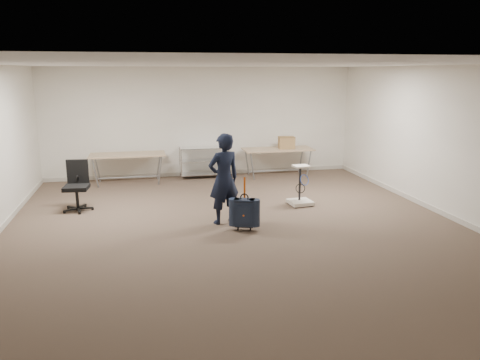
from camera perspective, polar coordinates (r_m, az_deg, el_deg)
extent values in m
plane|color=#47392B|center=(8.17, -0.31, -6.07)|extent=(9.00, 9.00, 0.00)
plane|color=silver|center=(12.22, -4.69, 7.04)|extent=(8.00, 0.00, 8.00)
plane|color=silver|center=(3.67, 14.37, -7.82)|extent=(8.00, 0.00, 8.00)
plane|color=silver|center=(9.48, 24.14, 4.18)|extent=(0.00, 9.00, 9.00)
plane|color=white|center=(7.72, -0.34, 13.97)|extent=(8.00, 8.00, 0.00)
cube|color=beige|center=(12.43, -4.56, 0.84)|extent=(8.00, 0.02, 0.10)
cube|color=beige|center=(9.75, 23.36, -3.67)|extent=(0.02, 9.00, 0.10)
cube|color=tan|center=(11.68, -13.56, 3.03)|extent=(1.80, 0.75, 0.03)
cylinder|color=gray|center=(11.78, -13.41, 0.33)|extent=(1.50, 0.02, 0.02)
cylinder|color=gray|center=(11.49, -17.22, 0.79)|extent=(0.13, 0.04, 0.69)
cylinder|color=gray|center=(11.45, -9.74, 1.15)|extent=(0.13, 0.04, 0.69)
cylinder|color=gray|center=(12.08, -16.99, 1.38)|extent=(0.13, 0.04, 0.69)
cylinder|color=gray|center=(12.04, -9.87, 1.73)|extent=(0.13, 0.04, 0.69)
cube|color=tan|center=(12.18, 4.64, 3.76)|extent=(1.80, 0.75, 0.03)
cylinder|color=gray|center=(12.28, 4.59, 1.17)|extent=(1.50, 0.02, 0.02)
cylinder|color=gray|center=(11.77, 1.52, 1.66)|extent=(0.13, 0.04, 0.69)
cylinder|color=gray|center=(12.20, 8.39, 1.93)|extent=(0.13, 0.04, 0.69)
cylinder|color=gray|center=(12.34, 0.86, 2.20)|extent=(0.13, 0.04, 0.69)
cylinder|color=gray|center=(12.75, 7.45, 2.45)|extent=(0.13, 0.04, 0.69)
cylinder|color=silver|center=(11.79, -7.15, 1.85)|extent=(0.02, 0.02, 0.80)
cylinder|color=silver|center=(11.95, -1.41, 2.10)|extent=(0.02, 0.02, 0.80)
cylinder|color=silver|center=(12.23, -7.34, 2.25)|extent=(0.02, 0.02, 0.80)
cylinder|color=silver|center=(12.39, -1.80, 2.48)|extent=(0.02, 0.02, 0.80)
cube|color=silver|center=(12.14, -4.39, 0.78)|extent=(1.20, 0.45, 0.02)
cube|color=silver|center=(12.07, -4.41, 2.41)|extent=(1.20, 0.45, 0.02)
cube|color=silver|center=(12.01, -4.44, 3.95)|extent=(1.20, 0.45, 0.01)
imported|color=black|center=(8.31, -1.99, 0.13)|extent=(0.69, 0.55, 1.64)
cube|color=black|center=(8.03, 0.54, -3.96)|extent=(0.39, 0.30, 0.47)
cube|color=black|center=(8.13, 0.55, -5.60)|extent=(0.34, 0.24, 0.03)
cylinder|color=black|center=(8.14, -0.23, -5.91)|extent=(0.04, 0.07, 0.06)
cylinder|color=black|center=(8.11, 1.30, -5.98)|extent=(0.04, 0.07, 0.06)
torus|color=black|center=(7.96, 0.54, -2.16)|extent=(0.15, 0.07, 0.15)
cube|color=#DE540B|center=(7.93, 0.56, -0.93)|extent=(0.03, 0.02, 0.36)
cylinder|color=black|center=(9.79, -19.14, -3.27)|extent=(0.60, 0.60, 0.09)
cylinder|color=black|center=(9.74, -19.23, -2.12)|extent=(0.06, 0.06, 0.40)
cube|color=black|center=(9.68, -19.33, -0.87)|extent=(0.50, 0.50, 0.08)
cube|color=black|center=(9.83, -19.18, 1.01)|extent=(0.42, 0.10, 0.48)
cube|color=beige|center=(9.72, 7.35, -2.70)|extent=(0.49, 0.49, 0.07)
cylinder|color=black|center=(9.51, 6.68, -3.26)|extent=(0.05, 0.05, 0.04)
cylinder|color=black|center=(9.66, 7.33, -0.37)|extent=(0.04, 0.04, 0.72)
cube|color=beige|center=(9.54, 7.48, 1.67)|extent=(0.34, 0.30, 0.04)
torus|color=blue|center=(9.55, 7.83, 0.01)|extent=(0.24, 0.11, 0.22)
cube|color=olive|center=(12.22, 5.69, 4.57)|extent=(0.44, 0.36, 0.30)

